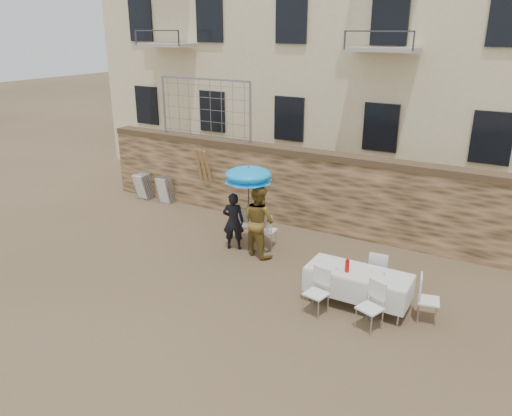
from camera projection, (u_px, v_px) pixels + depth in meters
The scene contains 17 objects.
ground at pixel (189, 296), 10.72m from camera, with size 80.00×80.00×0.00m, color brown.
stone_wall at pixel (292, 187), 14.43m from camera, with size 13.00×0.50×2.20m, color olive.
chain_link_fence at pixel (205, 109), 15.15m from camera, with size 3.20×0.06×1.80m, color gray, non-canonical shape.
man_suit at pixel (233, 221), 12.80m from camera, with size 0.55×0.36×1.52m, color black.
woman_dress at pixel (259, 221), 12.40m from camera, with size 0.89×0.69×1.83m, color #AB8334.
umbrella at pixel (248, 177), 12.28m from camera, with size 1.21×1.21×2.08m.
couple_chair_left at pixel (245, 224), 13.34m from camera, with size 0.48×0.48×0.96m, color white, non-canonical shape.
couple_chair_right at pixel (267, 229), 13.02m from camera, with size 0.48×0.48×0.96m, color white, non-canonical shape.
banquet_table at pixel (359, 273), 10.15m from camera, with size 2.10×0.85×0.78m.
soda_bottle at pixel (347, 266), 10.06m from camera, with size 0.09×0.09×0.26m, color red.
table_chair_front_left at pixel (316, 293), 9.90m from camera, with size 0.48×0.48×0.96m, color white, non-canonical shape.
table_chair_front_right at pixel (370, 307), 9.39m from camera, with size 0.48×0.48×0.96m, color white, non-canonical shape.
table_chair_back at pixel (379, 271), 10.79m from camera, with size 0.48×0.48×0.96m, color white, non-canonical shape.
table_chair_side at pixel (429, 299), 9.66m from camera, with size 0.48×0.48×0.96m, color white, non-canonical shape.
chair_stack_left at pixel (148, 184), 16.83m from camera, with size 0.46×0.55×0.92m, color white, non-canonical shape.
chair_stack_right at pixel (169, 188), 16.40m from camera, with size 0.46×0.47×0.92m, color white, non-canonical shape.
wood_planks at pixel (209, 179), 15.53m from camera, with size 0.70×0.20×2.00m, color #A37749, non-canonical shape.
Camera 1 is at (5.96, -7.46, 5.43)m, focal length 35.00 mm.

